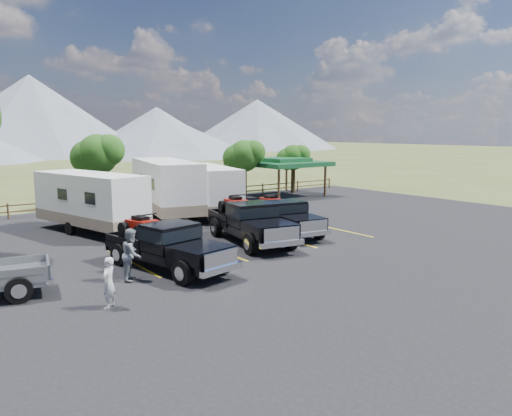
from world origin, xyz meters
TOP-DOWN VIEW (x-y plane):
  - ground at (0.00, 0.00)m, footprint 320.00×320.00m
  - asphalt_lot at (0.00, 3.00)m, footprint 44.00×34.00m
  - stall_lines at (0.00, 4.00)m, footprint 12.12×5.50m
  - tree_ne_a at (8.97, 17.01)m, footprint 3.11×2.92m
  - tree_ne_b at (14.98, 18.01)m, footprint 2.77×2.59m
  - tree_north at (-2.03, 19.02)m, footprint 3.46×3.24m
  - rail_fence at (2.00, 18.50)m, footprint 36.12×0.12m
  - pavilion at (13.00, 17.00)m, footprint 6.20×6.20m
  - rig_left at (-5.27, 2.23)m, footprint 3.15×6.48m
  - rig_center at (0.20, 4.15)m, footprint 3.39×6.94m
  - rig_right at (2.89, 4.78)m, footprint 3.01×6.22m
  - trailer_left at (-5.22, 11.23)m, footprint 4.11×9.18m
  - trailer_center at (0.22, 13.14)m, footprint 4.41×10.33m
  - trailer_right at (2.70, 12.16)m, footprint 4.12×9.13m
  - person_a at (-8.71, -0.71)m, footprint 0.70×0.67m
  - person_b at (-6.94, 1.67)m, footprint 1.13×1.18m

SIDE VIEW (x-z plane):
  - ground at x=0.00m, z-range 0.00..0.00m
  - asphalt_lot at x=0.00m, z-range 0.00..0.04m
  - stall_lines at x=0.00m, z-range 0.04..0.05m
  - rail_fence at x=2.00m, z-range 0.11..1.11m
  - person_a at x=-8.71m, z-range 0.04..1.65m
  - rig_right at x=2.89m, z-range 0.00..2.00m
  - person_b at x=-6.94m, z-range 0.04..1.96m
  - rig_left at x=-5.27m, z-range 0.00..2.08m
  - rig_center at x=0.20m, z-range 0.00..2.22m
  - trailer_right at x=2.70m, z-range 0.11..3.29m
  - trailer_left at x=-5.22m, z-range 0.11..3.31m
  - trailer_center at x=0.22m, z-range 0.12..3.71m
  - pavilion at x=13.00m, z-range 1.18..4.40m
  - tree_ne_b at x=14.98m, z-range 0.99..5.26m
  - tree_ne_a at x=8.97m, z-range 1.10..5.86m
  - tree_north at x=-2.03m, z-range 1.21..6.46m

